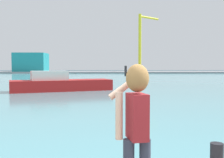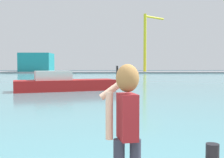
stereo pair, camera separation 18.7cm
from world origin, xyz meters
name	(u,v)px [view 2 (the right image)]	position (x,y,z in m)	size (l,w,h in m)	color
ground_plane	(113,78)	(0.00, 50.00, 0.00)	(220.00, 220.00, 0.00)	#334751
harbor_water	(113,77)	(0.00, 52.00, 0.01)	(140.00, 100.00, 0.02)	#599EA8
far_shore_dock	(113,72)	(0.00, 92.00, 0.24)	(140.00, 20.00, 0.47)	gray
person_photographer	(126,119)	(-0.07, 0.37, 1.57)	(0.53, 0.54, 1.74)	#2D3342
harbor_bollard	(213,154)	(1.50, 1.73, 0.69)	(0.23, 0.23, 0.37)	black
boat_moored	(64,83)	(-4.67, 21.39, 0.67)	(9.28, 5.43, 1.80)	#B21919
warehouse_left	(37,62)	(-26.23, 89.48, 3.63)	(10.39, 8.58, 6.31)	teal
port_crane	(147,38)	(11.72, 89.75, 12.02)	(7.94, 6.50, 19.71)	yellow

